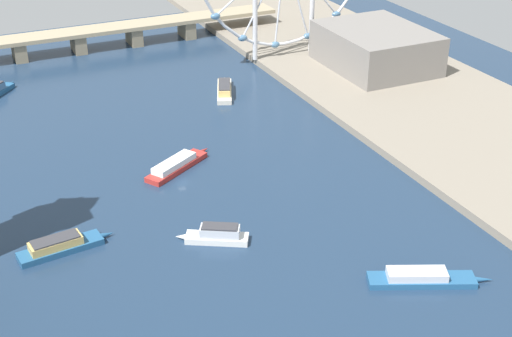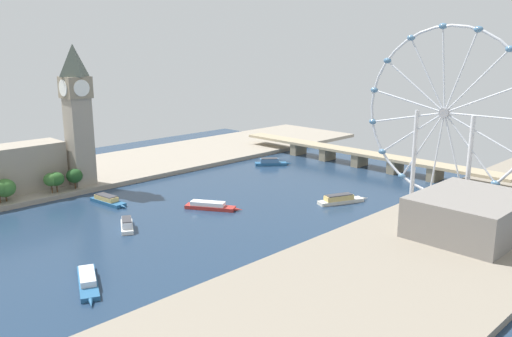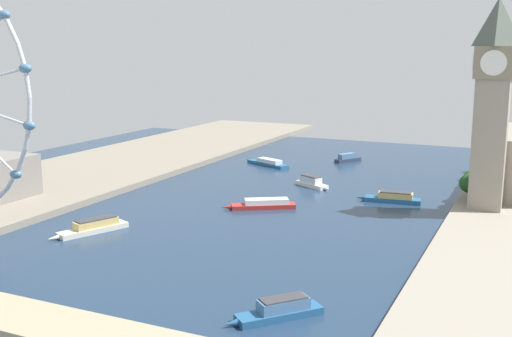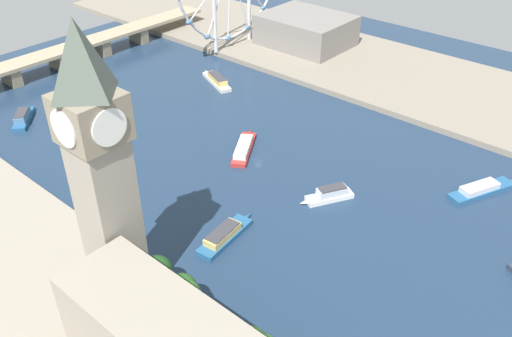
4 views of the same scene
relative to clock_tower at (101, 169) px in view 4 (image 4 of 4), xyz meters
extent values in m
plane|color=#1E334C|center=(88.05, 19.56, -48.19)|extent=(410.95, 410.95, 0.00)
cube|color=gray|center=(208.53, 19.56, -46.69)|extent=(90.00, 520.00, 3.00)
cube|color=gray|center=(0.00, 0.00, -17.97)|extent=(13.20, 13.20, 54.44)
cube|color=gray|center=(0.00, 0.00, 15.78)|extent=(15.31, 15.31, 13.06)
pyramid|color=#4C564C|center=(0.00, 0.00, 31.99)|extent=(13.86, 13.86, 19.37)
cylinder|color=white|center=(0.00, 7.92, 15.78)|extent=(10.03, 0.50, 10.03)
cylinder|color=white|center=(0.00, -7.92, 15.78)|extent=(10.03, 0.50, 10.03)
cylinder|color=white|center=(7.92, 0.00, 15.78)|extent=(0.50, 10.03, 10.03)
cylinder|color=white|center=(-7.92, 0.00, 15.78)|extent=(0.50, 10.03, 10.03)
cylinder|color=#513823|center=(6.33, -22.90, -42.81)|extent=(0.80, 0.80, 4.77)
ellipsoid|color=#386B2D|center=(6.33, -22.90, -36.90)|extent=(8.80, 8.80, 7.92)
cylinder|color=#513823|center=(7.11, -20.13, -42.91)|extent=(0.80, 0.80, 4.57)
ellipsoid|color=#285623|center=(7.11, -20.13, -36.91)|extent=(9.30, 9.30, 8.37)
cylinder|color=#513823|center=(7.22, -8.71, -43.02)|extent=(0.80, 0.80, 4.34)
ellipsoid|color=#1E471E|center=(7.22, -8.71, -36.97)|extent=(9.71, 9.71, 8.74)
cylinder|color=silver|center=(167.61, 119.16, -13.79)|extent=(23.31, 0.90, 39.48)
cylinder|color=silver|center=(176.52, 119.16, -16.68)|extent=(5.60, 0.90, 44.91)
ellipsoid|color=teal|center=(142.42, 119.16, -20.76)|extent=(4.80, 3.20, 3.20)
ellipsoid|color=teal|center=(156.35, 119.16, -33.30)|extent=(4.80, 3.20, 3.20)
ellipsoid|color=teal|center=(174.17, 119.16, -39.09)|extent=(4.80, 3.20, 3.20)
ellipsoid|color=teal|center=(192.80, 119.16, -37.13)|extent=(4.80, 3.20, 3.20)
ellipsoid|color=teal|center=(209.03, 119.16, -27.76)|extent=(4.80, 3.20, 3.20)
cylinder|color=silver|center=(194.65, 119.16, -19.73)|extent=(2.40, 2.40, 50.92)
cylinder|color=silver|center=(163.10, 119.16, -19.73)|extent=(2.40, 2.40, 50.92)
cube|color=gray|center=(211.43, 85.21, -35.85)|extent=(43.44, 54.11, 18.70)
cube|color=tan|center=(88.05, 177.56, -37.95)|extent=(222.95, 15.75, 2.00)
cube|color=gray|center=(57.86, 177.56, -43.57)|extent=(6.00, 14.17, 9.25)
cube|color=gray|center=(88.05, 177.56, -43.57)|extent=(6.00, 14.17, 9.25)
cube|color=gray|center=(118.24, 177.56, -43.57)|extent=(6.00, 14.17, 9.25)
cube|color=gray|center=(148.43, 177.56, -43.57)|extent=(6.00, 14.17, 9.25)
cube|color=#B22D28|center=(89.80, 29.67, -47.21)|extent=(27.48, 20.28, 1.96)
cone|color=#B22D28|center=(103.77, 38.17, -47.21)|extent=(5.35, 4.31, 1.96)
cube|color=white|center=(88.60, 28.94, -45.07)|extent=(19.20, 14.67, 2.33)
cube|color=white|center=(85.01, -20.36, -47.19)|extent=(19.52, 14.45, 2.00)
cone|color=white|center=(75.29, -14.82, -47.19)|extent=(4.00, 3.45, 2.00)
cube|color=silver|center=(85.84, -20.83, -44.65)|extent=(12.84, 10.11, 3.09)
cube|color=#38383D|center=(85.84, -20.83, -42.84)|extent=(11.68, 9.32, 0.53)
cube|color=beige|center=(134.36, 90.55, -47.19)|extent=(16.60, 27.93, 2.02)
cone|color=beige|center=(140.61, 105.34, -47.19)|extent=(3.80, 5.37, 2.02)
cube|color=#DBB766|center=(133.82, 89.28, -44.78)|extent=(11.60, 17.91, 2.80)
cube|color=#38383D|center=(133.82, 89.28, -43.13)|extent=(10.70, 16.23, 0.50)
cube|color=#235684|center=(40.43, -5.57, -47.18)|extent=(25.82, 9.71, 2.03)
cone|color=#235684|center=(54.98, -3.89, -47.18)|extent=(4.74, 2.54, 2.03)
cube|color=#DBB766|center=(39.18, -5.72, -44.91)|extent=(16.00, 7.50, 2.52)
cube|color=#38383D|center=(39.18, -5.72, -43.41)|extent=(14.44, 7.05, 0.48)
cube|color=#235684|center=(39.24, 132.09, -47.15)|extent=(20.16, 21.84, 2.09)
cone|color=#235684|center=(48.26, 142.43, -47.15)|extent=(4.37, 4.58, 2.09)
cube|color=teal|center=(38.46, 131.20, -44.57)|extent=(12.87, 13.68, 3.06)
cube|color=#38383D|center=(38.46, 131.20, -42.84)|extent=(11.79, 12.49, 0.39)
cube|color=#235684|center=(129.04, -64.36, -47.28)|extent=(30.24, 18.51, 1.83)
cube|color=silver|center=(127.67, -63.74, -45.20)|extent=(17.54, 12.01, 2.32)
camera|label=1|loc=(16.28, -195.33, 75.78)|focal=51.14mm
camera|label=2|loc=(305.22, -149.36, 41.72)|focal=36.81mm
camera|label=3|loc=(-19.91, 274.50, 21.95)|focal=43.92mm
camera|label=4|loc=(-63.04, -109.95, 79.67)|focal=37.51mm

